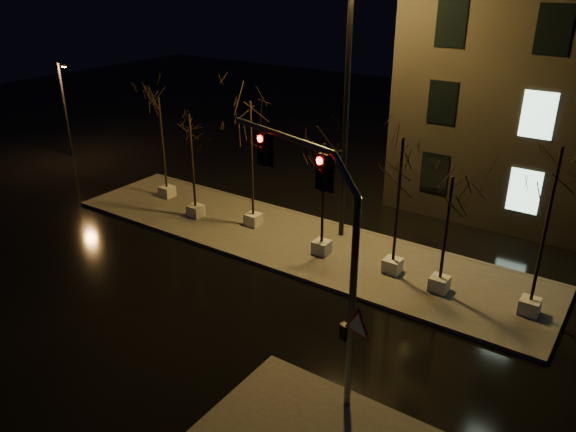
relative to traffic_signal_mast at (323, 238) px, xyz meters
The scene contains 12 objects.
ground 7.56m from the traffic_signal_mast, 168.57° to the left, with size 90.00×90.00×0.00m, color black.
median 10.32m from the traffic_signal_mast, 128.99° to the left, with size 22.00×5.00×0.15m, color #494641.
tree_0 15.78m from the traffic_signal_mast, 151.06° to the left, with size 1.80×1.80×5.27m.
tree_1 12.74m from the traffic_signal_mast, 148.68° to the left, with size 1.80×1.80×5.03m.
tree_2 10.89m from the traffic_signal_mast, 137.45° to the left, with size 1.80×1.80×5.85m.
tree_3 7.90m from the traffic_signal_mast, 120.74° to the left, with size 1.80×1.80×4.81m.
tree_4 7.05m from the traffic_signal_mast, 97.74° to the left, with size 1.80×1.80×5.53m.
tree_5 6.84m from the traffic_signal_mast, 81.12° to the left, with size 1.80×1.80×4.54m.
tree_6 8.09m from the traffic_signal_mast, 59.45° to the left, with size 1.80×1.80×6.08m.
traffic_signal_mast is the anchor object (origin of this frame).
streetlight_main 9.89m from the traffic_signal_mast, 115.71° to the left, with size 2.80×0.49×11.21m.
streetlight_far 25.81m from the traffic_signal_mast, 158.59° to the left, with size 1.13×0.44×5.82m.
Camera 1 is at (12.23, -12.18, 10.98)m, focal length 35.00 mm.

